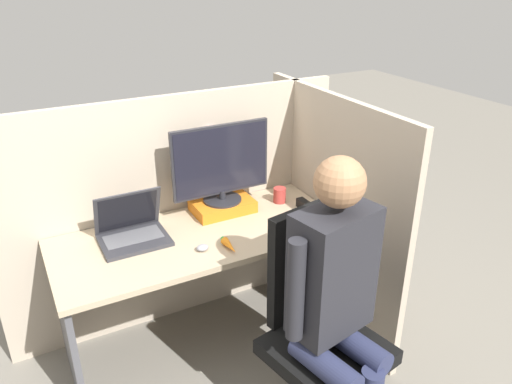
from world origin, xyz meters
The scene contains 13 objects.
ground_plane centered at (0.00, 0.00, 0.00)m, with size 12.00×12.00×0.00m, color slate.
cubicle_panel_back centered at (0.00, 0.67, 0.68)m, with size 1.99×0.05×1.35m.
cubicle_panel_right centered at (0.77, 0.26, 0.68)m, with size 0.04×1.27×1.35m.
desk centered at (0.00, 0.32, 0.54)m, with size 1.49×0.64×0.70m.
paper_box centered at (0.21, 0.50, 0.74)m, with size 0.33×0.22×0.07m.
monitor centered at (0.21, 0.50, 0.99)m, with size 0.55×0.21×0.43m.
laptop centered at (-0.32, 0.42, 0.75)m, with size 0.33×0.26×0.26m.
mouse centered at (-0.05, 0.16, 0.72)m, with size 0.06×0.05×0.03m.
stapler centered at (0.62, 0.30, 0.73)m, with size 0.04×0.13×0.05m.
carrot_toy centered at (0.07, 0.11, 0.72)m, with size 0.04×0.15×0.04m.
office_chair centered at (0.29, -0.34, 0.51)m, with size 0.55×0.59×1.01m.
person centered at (0.26, -0.49, 0.77)m, with size 0.47×0.47×1.33m.
coffee_mug centered at (0.55, 0.45, 0.75)m, with size 0.07×0.07×0.09m.
Camera 1 is at (-0.80, -1.78, 1.98)m, focal length 35.00 mm.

